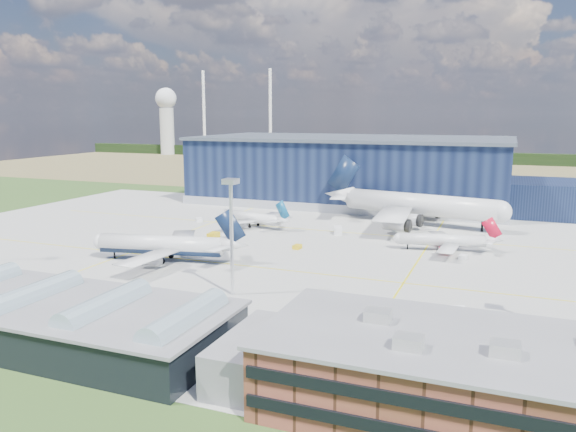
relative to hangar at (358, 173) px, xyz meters
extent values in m
plane|color=#26481B|center=(-2.81, -94.80, -11.62)|extent=(600.00, 600.00, 0.00)
cube|color=#A8A8A3|center=(-2.81, -84.80, -11.59)|extent=(220.00, 160.00, 0.06)
cube|color=yellow|center=(-2.81, -104.80, -11.54)|extent=(180.00, 0.40, 0.02)
cube|color=yellow|center=(-2.81, -59.80, -11.54)|extent=(180.00, 0.40, 0.02)
cube|color=yellow|center=(-32.81, -84.80, -11.54)|extent=(0.40, 120.00, 0.02)
cube|color=yellow|center=(37.19, -84.80, -11.54)|extent=(0.40, 120.00, 0.02)
cube|color=olive|center=(-2.81, 125.20, -11.62)|extent=(600.00, 220.00, 0.01)
cube|color=black|center=(-2.81, 205.20, -7.62)|extent=(600.00, 8.00, 8.00)
cylinder|color=white|center=(-182.81, 195.20, 23.38)|extent=(2.40, 2.40, 70.00)
cylinder|color=white|center=(-122.81, 195.20, 23.38)|extent=(2.40, 2.40, 70.00)
cylinder|color=silver|center=(-222.81, 200.20, 8.38)|extent=(12.00, 12.00, 40.00)
sphere|color=white|center=(-222.81, 200.20, 36.38)|extent=(18.00, 18.00, 18.00)
cube|color=#0F1833|center=(-2.81, 0.20, 0.88)|extent=(120.00, 60.00, 25.00)
cube|color=#9599A3|center=(-2.81, 0.20, -10.02)|extent=(121.00, 61.00, 3.20)
cube|color=#4A535E|center=(-2.81, 0.20, 13.88)|extent=(122.00, 62.00, 1.20)
cube|color=#0F1833|center=(69.19, -4.80, -5.62)|extent=(24.00, 30.00, 12.00)
cube|color=brown|center=(52.19, -154.80, -7.12)|extent=(45.00, 22.00, 9.00)
cube|color=slate|center=(52.19, -154.80, -2.42)|extent=(46.00, 23.00, 0.50)
cube|color=black|center=(52.19, -166.00, -5.12)|extent=(44.00, 0.40, 1.40)
cube|color=black|center=(52.19, -143.60, -8.62)|extent=(44.00, 0.40, 1.40)
cube|color=black|center=(52.19, -143.60, -5.12)|extent=(44.00, 0.40, 1.40)
cube|color=beige|center=(42.19, -152.80, -1.52)|extent=(3.20, 2.60, 1.60)
cube|color=beige|center=(57.19, -157.80, -1.52)|extent=(3.20, 2.60, 1.60)
cube|color=beige|center=(47.19, -159.80, -1.52)|extent=(3.20, 2.60, 1.60)
cube|color=black|center=(-12.81, -154.80, -8.62)|extent=(65.00, 22.00, 6.00)
cube|color=slate|center=(-12.81, -154.80, -5.42)|extent=(66.00, 23.00, 0.50)
cube|color=slate|center=(27.19, -154.80, -8.62)|extent=(10.00, 18.00, 6.00)
cylinder|color=#92AAB5|center=(-12.81, -154.80, -5.22)|extent=(4.40, 18.00, 4.40)
cylinder|color=#92AAB5|center=(1.19, -154.80, -5.22)|extent=(4.40, 18.00, 4.40)
cylinder|color=#92AAB5|center=(15.19, -154.80, -5.22)|extent=(4.40, 18.00, 4.40)
cylinder|color=silver|center=(7.19, -124.80, -0.62)|extent=(0.70, 0.70, 22.00)
cube|color=silver|center=(7.19, -124.80, 10.88)|extent=(2.60, 2.60, 1.00)
cube|color=gold|center=(-21.15, -81.46, -10.78)|extent=(2.73, 4.19, 1.68)
cube|color=gold|center=(5.67, -84.66, -11.05)|extent=(1.98, 2.78, 1.14)
cube|color=silver|center=(47.20, -79.71, -11.05)|extent=(2.20, 2.89, 1.13)
cube|color=silver|center=(10.30, -62.67, -10.51)|extent=(3.67, 5.30, 2.22)
cube|color=silver|center=(-37.86, -61.14, -10.96)|extent=(3.45, 3.60, 1.30)
cube|color=silver|center=(48.70, -123.55, -10.41)|extent=(5.54, 4.03, 2.41)
imported|color=#99999E|center=(27.18, -142.80, -10.94)|extent=(4.19, 2.32, 1.35)
imported|color=#99999E|center=(10.31, -142.80, -11.08)|extent=(3.42, 1.87, 1.07)
camera|label=1|loc=(56.34, -219.33, 23.56)|focal=35.00mm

